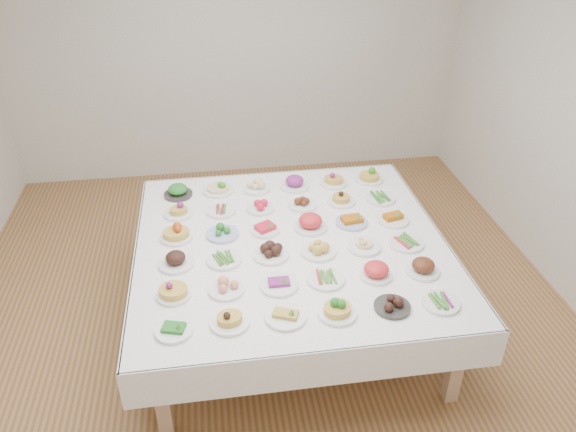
{
  "coord_description": "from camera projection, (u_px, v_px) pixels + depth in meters",
  "views": [
    {
      "loc": [
        -0.35,
        -3.62,
        3.07
      ],
      "look_at": [
        0.18,
        -0.09,
        0.88
      ],
      "focal_mm": 35.0,
      "sensor_mm": 36.0,
      "label": 1
    }
  ],
  "objects": [
    {
      "name": "dish_30",
      "position": [
        178.0,
        190.0,
        4.69
      ],
      "size": [
        0.23,
        0.23,
        0.13
      ],
      "color": "#302D2A",
      "rests_on": "display_table"
    },
    {
      "name": "dish_5",
      "position": [
        441.0,
        301.0,
        3.52
      ],
      "size": [
        0.24,
        0.24,
        0.06
      ],
      "color": "white",
      "rests_on": "display_table"
    },
    {
      "name": "dish_2",
      "position": [
        286.0,
        313.0,
        3.4
      ],
      "size": [
        0.25,
        0.25,
        0.1
      ],
      "color": "white",
      "rests_on": "display_table"
    },
    {
      "name": "dish_12",
      "position": [
        176.0,
        259.0,
        3.86
      ],
      "size": [
        0.24,
        0.24,
        0.12
      ],
      "color": "white",
      "rests_on": "display_table"
    },
    {
      "name": "dish_13",
      "position": [
        224.0,
        259.0,
        3.91
      ],
      "size": [
        0.24,
        0.24,
        0.05
      ],
      "color": "white",
      "rests_on": "display_table"
    },
    {
      "name": "dish_7",
      "position": [
        226.0,
        286.0,
        3.62
      ],
      "size": [
        0.23,
        0.23,
        0.1
      ],
      "color": "white",
      "rests_on": "display_table"
    },
    {
      "name": "dish_21",
      "position": [
        310.0,
        221.0,
        4.25
      ],
      "size": [
        0.25,
        0.25,
        0.15
      ],
      "color": "white",
      "rests_on": "display_table"
    },
    {
      "name": "dish_17",
      "position": [
        406.0,
        241.0,
        4.09
      ],
      "size": [
        0.26,
        0.25,
        0.06
      ],
      "color": "white",
      "rests_on": "display_table"
    },
    {
      "name": "dish_6",
      "position": [
        173.0,
        289.0,
        3.57
      ],
      "size": [
        0.23,
        0.22,
        0.13
      ],
      "color": "white",
      "rests_on": "display_table"
    },
    {
      "name": "dish_1",
      "position": [
        229.0,
        317.0,
        3.35
      ],
      "size": [
        0.24,
        0.24,
        0.13
      ],
      "color": "white",
      "rests_on": "display_table"
    },
    {
      "name": "dish_32",
      "position": [
        256.0,
        185.0,
        4.78
      ],
      "size": [
        0.23,
        0.23,
        0.1
      ],
      "color": "white",
      "rests_on": "display_table"
    },
    {
      "name": "dish_23",
      "position": [
        393.0,
        217.0,
        4.36
      ],
      "size": [
        0.24,
        0.24,
        0.1
      ],
      "color": "white",
      "rests_on": "display_table"
    },
    {
      "name": "dish_26",
      "position": [
        260.0,
        206.0,
        4.51
      ],
      "size": [
        0.22,
        0.22,
        0.09
      ],
      "color": "white",
      "rests_on": "display_table"
    },
    {
      "name": "dish_22",
      "position": [
        352.0,
        218.0,
        4.32
      ],
      "size": [
        0.24,
        0.24,
        0.11
      ],
      "color": "#4C66B2",
      "rests_on": "display_table"
    },
    {
      "name": "dish_33",
      "position": [
        295.0,
        181.0,
        4.82
      ],
      "size": [
        0.25,
        0.25,
        0.13
      ],
      "color": "white",
      "rests_on": "display_table"
    },
    {
      "name": "dish_31",
      "position": [
        218.0,
        184.0,
        4.74
      ],
      "size": [
        0.26,
        0.26,
        0.15
      ],
      "color": "white",
      "rests_on": "display_table"
    },
    {
      "name": "dish_25",
      "position": [
        221.0,
        210.0,
        4.48
      ],
      "size": [
        0.23,
        0.23,
        0.05
      ],
      "color": "white",
      "rests_on": "display_table"
    },
    {
      "name": "dish_27",
      "position": [
        303.0,
        202.0,
        4.55
      ],
      "size": [
        0.23,
        0.23,
        0.1
      ],
      "color": "white",
      "rests_on": "display_table"
    },
    {
      "name": "dish_15",
      "position": [
        319.0,
        247.0,
        3.99
      ],
      "size": [
        0.25,
        0.25,
        0.11
      ],
      "color": "white",
      "rests_on": "display_table"
    },
    {
      "name": "dish_19",
      "position": [
        222.0,
        231.0,
        4.18
      ],
      "size": [
        0.24,
        0.24,
        0.1
      ],
      "color": "#4C66B2",
      "rests_on": "display_table"
    },
    {
      "name": "dish_28",
      "position": [
        341.0,
        197.0,
        4.59
      ],
      "size": [
        0.22,
        0.22,
        0.12
      ],
      "color": "white",
      "rests_on": "display_table"
    },
    {
      "name": "dish_16",
      "position": [
        364.0,
        242.0,
        4.04
      ],
      "size": [
        0.24,
        0.24,
        0.12
      ],
      "color": "white",
      "rests_on": "display_table"
    },
    {
      "name": "room_envelope",
      "position": [
        259.0,
        90.0,
        3.75
      ],
      "size": [
        5.02,
        5.02,
        2.81
      ],
      "color": "#A56945",
      "rests_on": "ground"
    },
    {
      "name": "dish_18",
      "position": [
        176.0,
        230.0,
        4.13
      ],
      "size": [
        0.24,
        0.24,
        0.16
      ],
      "color": "white",
      "rests_on": "display_table"
    },
    {
      "name": "dish_35",
      "position": [
        369.0,
        174.0,
        4.91
      ],
      "size": [
        0.25,
        0.24,
        0.15
      ],
      "color": "white",
      "rests_on": "display_table"
    },
    {
      "name": "display_table",
      "position": [
        291.0,
        249.0,
        4.17
      ],
      "size": [
        2.28,
        2.28,
        0.75
      ],
      "color": "white",
      "rests_on": "ground"
    },
    {
      "name": "dish_4",
      "position": [
        393.0,
        303.0,
        3.48
      ],
      "size": [
        0.23,
        0.23,
        0.1
      ],
      "color": "#302D2A",
      "rests_on": "display_table"
    },
    {
      "name": "dish_20",
      "position": [
        265.0,
        227.0,
        4.23
      ],
      "size": [
        0.22,
        0.22,
        0.1
      ],
      "color": "white",
      "rests_on": "display_table"
    },
    {
      "name": "dish_11",
      "position": [
        423.0,
        265.0,
        3.78
      ],
      "size": [
        0.22,
        0.22,
        0.13
      ],
      "color": "white",
      "rests_on": "display_table"
    },
    {
      "name": "dish_0",
      "position": [
        174.0,
        328.0,
        3.3
      ],
      "size": [
        0.22,
        0.22,
        0.09
      ],
      "color": "white",
      "rests_on": "display_table"
    },
    {
      "name": "dish_3",
      "position": [
        338.0,
        306.0,
        3.42
      ],
      "size": [
        0.25,
        0.24,
        0.14
      ],
      "color": "white",
      "rests_on": "display_table"
    },
    {
      "name": "dish_24",
      "position": [
        178.0,
        209.0,
        4.42
      ],
      "size": [
        0.22,
        0.22,
        0.13
      ],
      "color": "white",
      "rests_on": "display_table"
    },
    {
      "name": "dish_34",
      "position": [
        334.0,
        178.0,
        4.86
      ],
      "size": [
        0.24,
        0.24,
        0.14
      ],
      "color": "white",
      "rests_on": "display_table"
    },
    {
      "name": "dish_10",
      "position": [
        376.0,
        270.0,
        3.75
      ],
      "size": [
        0.22,
        0.22,
        0.12
      ],
      "color": "white",
      "rests_on": "display_table"
    },
    {
      "name": "dish_14",
      "position": [
        271.0,
        250.0,
        3.95
      ],
      "size": [
        0.26,
        0.26,
        0.12
      ],
      "color": "white",
      "rests_on": "display_table"
    },
    {
      "name": "dish_29",
      "position": [
        380.0,
        197.0,
        4.65
      ],
      "size": [
        0.24,
        0.24,
        0.06
      ],
      "color": "white",
      "rests_on": "display_table"
    },
    {
      "name": "dish_8",
      "position": [
        279.0,
        282.0,
        3.67
      ],
      "size": [
        0.25,
        0.25,
        0.09
      ],
      "color": "white",
      "rests_on": "display_table"
    },
    {
      "name": "dish_9",
      "position": [
        326.0,
        278.0,
        3.73
      ],
      "size": [
        0.25,
        0.25,
        0.05
      ],
      "color": "white",
      "rests_on": "display_table"
    }
  ]
}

